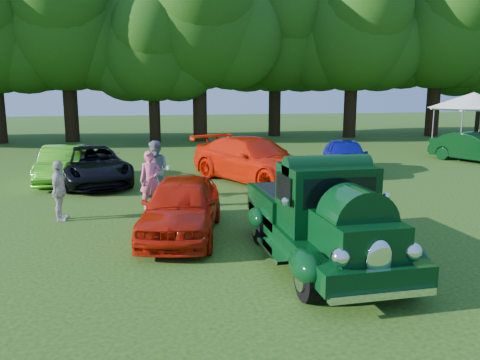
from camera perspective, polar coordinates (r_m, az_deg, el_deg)
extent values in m
plane|color=#1B4610|center=(10.02, 4.33, -8.50)|extent=(120.00, 120.00, 0.00)
cylinder|color=black|center=(7.66, 8.27, -11.68)|extent=(0.23, 0.78, 0.78)
cylinder|color=black|center=(8.40, 19.66, -10.16)|extent=(0.23, 0.78, 0.78)
cylinder|color=black|center=(10.36, 2.49, -5.59)|extent=(0.23, 0.78, 0.78)
cylinder|color=black|center=(10.92, 11.40, -4.94)|extent=(0.23, 0.78, 0.78)
cube|color=black|center=(9.29, 9.97, -6.65)|extent=(1.80, 4.72, 0.36)
cube|color=black|center=(7.94, 13.93, -6.66)|extent=(1.15, 1.52, 0.65)
cube|color=black|center=(8.97, 10.46, -2.16)|extent=(1.64, 1.21, 1.26)
cube|color=black|center=(8.41, 12.01, -1.54)|extent=(1.36, 0.06, 0.55)
cube|color=black|center=(10.51, 7.08, -2.88)|extent=(1.80, 2.15, 0.61)
cube|color=black|center=(10.44, 7.12, -1.31)|extent=(1.55, 1.89, 0.05)
ellipsoid|color=black|center=(7.58, 8.09, -10.31)|extent=(0.52, 0.90, 0.52)
ellipsoid|color=black|center=(8.35, 19.93, -8.85)|extent=(0.52, 0.90, 0.52)
ellipsoid|color=black|center=(10.29, 2.15, -4.60)|extent=(0.40, 0.76, 0.44)
ellipsoid|color=black|center=(10.89, 11.74, -3.96)|extent=(0.40, 0.76, 0.44)
ellipsoid|color=white|center=(7.32, 16.61, -9.34)|extent=(0.42, 0.13, 0.63)
sphere|color=white|center=(7.10, 12.14, -9.20)|extent=(0.29, 0.29, 0.29)
sphere|color=white|center=(7.65, 20.28, -8.19)|extent=(0.29, 0.29, 0.29)
cube|color=white|center=(7.37, 17.01, -13.26)|extent=(1.70, 0.12, 0.12)
cube|color=white|center=(11.60, 5.28, -3.68)|extent=(1.70, 0.12, 0.12)
imported|color=#B61707|center=(10.89, -7.12, -3.19)|extent=(2.52, 4.33, 1.38)
imported|color=#42AD17|center=(18.36, -20.74, 1.79)|extent=(1.48, 4.09, 1.34)
imported|color=black|center=(17.73, -17.51, 1.71)|extent=(3.27, 5.24, 1.35)
imported|color=red|center=(17.37, 1.68, 2.47)|extent=(4.63, 5.99, 1.62)
imported|color=#0D0F90|center=(19.85, 12.72, 2.91)|extent=(2.75, 4.37, 1.39)
imported|color=black|center=(24.83, 26.82, 3.54)|extent=(2.81, 4.47, 1.39)
imported|color=#E35D82|center=(13.47, -10.85, -0.03)|extent=(0.62, 0.42, 1.66)
imported|color=gray|center=(14.72, -10.10, 1.21)|extent=(1.09, 0.99, 1.82)
imported|color=beige|center=(12.92, -21.18, -1.23)|extent=(0.45, 0.94, 1.57)
cube|color=white|center=(26.95, 26.50, 7.76)|extent=(3.28, 3.28, 0.12)
cone|color=white|center=(26.94, 26.58, 8.70)|extent=(4.81, 4.81, 0.79)
cylinder|color=slate|center=(25.18, 25.31, 4.88)|extent=(0.06, 0.06, 2.38)
cylinder|color=slate|center=(27.49, 22.43, 5.51)|extent=(0.06, 0.06, 2.38)
cylinder|color=slate|center=(28.86, 27.13, 5.35)|extent=(0.06, 0.06, 2.38)
cylinder|color=black|center=(33.34, -19.94, 8.34)|extent=(0.92, 0.92, 4.58)
sphere|color=#12410E|center=(33.59, -20.53, 17.26)|extent=(8.38, 8.38, 8.38)
cylinder|color=black|center=(31.74, -10.37, 7.88)|extent=(0.73, 0.73, 3.66)
sphere|color=#12410E|center=(31.83, -10.63, 15.39)|extent=(6.69, 6.69, 6.69)
cylinder|color=black|center=(31.98, -4.92, 8.97)|extent=(0.94, 0.94, 4.71)
sphere|color=#12410E|center=(32.27, -5.08, 18.54)|extent=(8.61, 8.61, 8.61)
cylinder|color=black|center=(35.80, 4.24, 9.01)|extent=(0.90, 0.90, 4.52)
sphere|color=#12410E|center=(36.02, 4.36, 17.22)|extent=(8.26, 8.26, 8.26)
cylinder|color=black|center=(35.38, 13.29, 8.78)|extent=(0.91, 0.91, 4.57)
sphere|color=#12410E|center=(35.62, 13.66, 17.19)|extent=(8.36, 8.36, 8.36)
cylinder|color=black|center=(38.37, 22.47, 8.58)|extent=(0.96, 0.96, 4.82)
sphere|color=#12410E|center=(38.64, 23.08, 16.73)|extent=(8.82, 8.82, 8.82)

